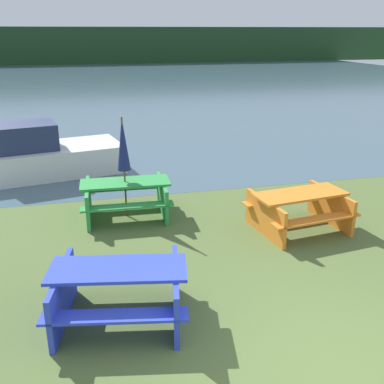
{
  "coord_description": "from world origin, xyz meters",
  "views": [
    {
      "loc": [
        -2.47,
        -3.4,
        3.59
      ],
      "look_at": [
        -0.66,
        3.99,
        0.85
      ],
      "focal_mm": 42.0,
      "sensor_mm": 36.0,
      "label": 1
    }
  ],
  "objects_px": {
    "picnic_table_green": "(126,195)",
    "boat": "(46,155)",
    "picnic_table_orange": "(299,207)",
    "umbrella_navy": "(123,145)",
    "picnic_table_blue": "(119,288)"
  },
  "relations": [
    {
      "from": "picnic_table_blue",
      "to": "picnic_table_green",
      "type": "distance_m",
      "value": 3.52
    },
    {
      "from": "picnic_table_blue",
      "to": "umbrella_navy",
      "type": "bearing_deg",
      "value": 82.76
    },
    {
      "from": "picnic_table_green",
      "to": "boat",
      "type": "height_order",
      "value": "boat"
    },
    {
      "from": "picnic_table_green",
      "to": "boat",
      "type": "bearing_deg",
      "value": 116.99
    },
    {
      "from": "picnic_table_orange",
      "to": "umbrella_navy",
      "type": "xyz_separation_m",
      "value": [
        -3.13,
        1.43,
        1.06
      ]
    },
    {
      "from": "picnic_table_blue",
      "to": "umbrella_navy",
      "type": "distance_m",
      "value": 3.67
    },
    {
      "from": "picnic_table_orange",
      "to": "boat",
      "type": "relative_size",
      "value": 0.49
    },
    {
      "from": "boat",
      "to": "picnic_table_orange",
      "type": "bearing_deg",
      "value": -56.3
    },
    {
      "from": "picnic_table_orange",
      "to": "picnic_table_green",
      "type": "distance_m",
      "value": 3.44
    },
    {
      "from": "picnic_table_blue",
      "to": "umbrella_navy",
      "type": "height_order",
      "value": "umbrella_navy"
    },
    {
      "from": "picnic_table_orange",
      "to": "umbrella_navy",
      "type": "height_order",
      "value": "umbrella_navy"
    },
    {
      "from": "umbrella_navy",
      "to": "picnic_table_blue",
      "type": "bearing_deg",
      "value": -97.24
    },
    {
      "from": "picnic_table_blue",
      "to": "boat",
      "type": "relative_size",
      "value": 0.51
    },
    {
      "from": "picnic_table_orange",
      "to": "picnic_table_green",
      "type": "bearing_deg",
      "value": 155.46
    },
    {
      "from": "picnic_table_green",
      "to": "umbrella_navy",
      "type": "xyz_separation_m",
      "value": [
        -0.0,
        0.0,
        1.05
      ]
    }
  ]
}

